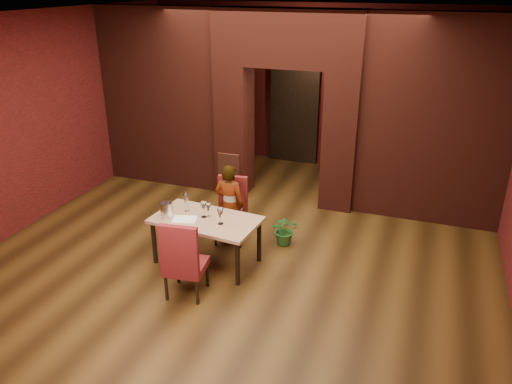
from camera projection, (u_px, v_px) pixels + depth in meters
The scene contains 24 objects.
floor at pixel (244, 249), 7.24m from camera, with size 8.00×8.00×0.00m, color #462D11.
ceiling at pixel (242, 16), 5.97m from camera, with size 7.00×8.00×0.04m, color silver.
wall_back at pixel (315, 87), 10.05m from camera, with size 7.00×0.04×3.20m, color maroon.
wall_front at pixel (12, 326), 3.15m from camera, with size 7.00×0.04×3.20m, color maroon.
wall_left at pixel (32, 120), 7.70m from camera, with size 0.04×8.00×3.20m, color maroon.
pillar_left at pixel (234, 130), 8.81m from camera, with size 0.55×0.55×2.30m, color maroon.
pillar_right at pixel (341, 141), 8.21m from camera, with size 0.55×0.55×2.30m, color maroon.
lintel at pixel (288, 38), 7.87m from camera, with size 2.45×0.55×0.90m, color maroon.
wing_wall_left at pixel (162, 99), 9.07m from camera, with size 2.27×0.35×3.20m, color maroon.
wing_wall_right at pixel (435, 122), 7.58m from camera, with size 2.27×0.35×3.20m, color maroon.
vent_panel at pixel (229, 167), 8.79m from camera, with size 0.40×0.03×0.50m, color brown.
rear_door at pixel (295, 113), 10.35m from camera, with size 0.90×0.08×2.10m, color black.
rear_door_frame at pixel (294, 113), 10.31m from camera, with size 1.02×0.04×2.22m, color black.
dining_table at pixel (207, 240), 6.80m from camera, with size 1.41×0.80×0.66m, color tan.
chair_far at pixel (230, 211), 7.30m from camera, with size 0.44×0.44×0.97m, color maroon.
chair_near at pixel (186, 257), 6.04m from camera, with size 0.47×0.47×1.03m, color maroon.
person_seated at pixel (230, 205), 7.19m from camera, with size 0.45×0.29×1.23m, color white.
wine_glass_a at pixel (204, 210), 6.67m from camera, with size 0.09×0.09×0.22m, color white, non-canonical shape.
wine_glass_b at pixel (208, 210), 6.69m from camera, with size 0.08×0.08×0.18m, color white, non-canonical shape.
wine_glass_c at pixel (220, 216), 6.48m from camera, with size 0.09×0.09×0.22m, color white, non-canonical shape.
tasting_sheet at pixel (185, 219), 6.65m from camera, with size 0.32×0.23×0.00m, color white.
wine_bucket at pixel (167, 210), 6.69m from camera, with size 0.17×0.17×0.20m, color #BCBBC2.
water_bottle at pixel (186, 202), 6.83m from camera, with size 0.07×0.07×0.28m, color silver.
potted_plant at pixel (285, 230), 7.30m from camera, with size 0.41×0.36×0.46m, color #276022.
Camera 1 is at (2.33, -5.87, 3.63)m, focal length 35.00 mm.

